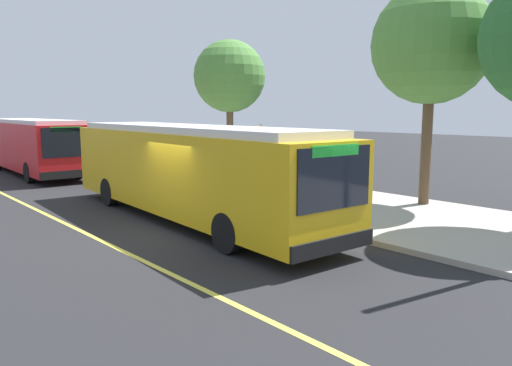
% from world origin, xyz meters
% --- Properties ---
extents(ground_plane, '(120.00, 120.00, 0.00)m').
position_xyz_m(ground_plane, '(0.00, 0.00, 0.00)').
color(ground_plane, '#232326').
extents(sidewalk_curb, '(44.00, 6.40, 0.15)m').
position_xyz_m(sidewalk_curb, '(0.00, 6.00, 0.07)').
color(sidewalk_curb, '#A8A399').
rests_on(sidewalk_curb, ground_plane).
extents(lane_stripe_center, '(36.00, 0.14, 0.01)m').
position_xyz_m(lane_stripe_center, '(0.00, -2.20, 0.00)').
color(lane_stripe_center, '#E0D64C').
rests_on(lane_stripe_center, ground_plane).
extents(transit_bus_main, '(12.57, 3.27, 2.95)m').
position_xyz_m(transit_bus_main, '(-1.10, 1.01, 1.62)').
color(transit_bus_main, gold).
rests_on(transit_bus_main, ground_plane).
extents(transit_bus_second, '(11.06, 2.89, 2.95)m').
position_xyz_m(transit_bus_second, '(-16.02, 0.85, 1.62)').
color(transit_bus_second, red).
rests_on(transit_bus_second, ground_plane).
extents(bus_shelter, '(2.90, 1.60, 2.48)m').
position_xyz_m(bus_shelter, '(-3.22, 6.22, 1.92)').
color(bus_shelter, '#333338').
rests_on(bus_shelter, sidewalk_curb).
extents(waiting_bench, '(1.60, 0.48, 0.95)m').
position_xyz_m(waiting_bench, '(-3.13, 6.36, 0.63)').
color(waiting_bench, brown).
rests_on(waiting_bench, sidewalk_curb).
extents(route_sign_post, '(0.44, 0.08, 2.80)m').
position_xyz_m(route_sign_post, '(-0.43, 3.43, 1.96)').
color(route_sign_post, '#333338').
rests_on(route_sign_post, sidewalk_curb).
extents(pedestrian_commuter, '(0.24, 0.40, 1.69)m').
position_xyz_m(pedestrian_commuter, '(-2.84, 4.89, 1.12)').
color(pedestrian_commuter, '#282D47').
rests_on(pedestrian_commuter, sidewalk_curb).
extents(street_tree_upstreet, '(4.03, 4.03, 7.49)m').
position_xyz_m(street_tree_upstreet, '(2.82, 8.24, 5.60)').
color(street_tree_upstreet, brown).
rests_on(street_tree_upstreet, sidewalk_curb).
extents(street_tree_downstreet, '(3.69, 3.69, 6.86)m').
position_xyz_m(street_tree_downstreet, '(-8.47, 8.42, 5.13)').
color(street_tree_downstreet, brown).
rests_on(street_tree_downstreet, sidewalk_curb).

